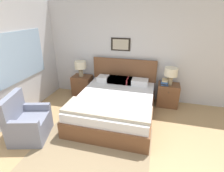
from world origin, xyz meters
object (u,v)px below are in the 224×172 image
at_px(bed, 115,104).
at_px(table_lamp_by_door, 171,73).
at_px(armchair, 28,123).
at_px(nightstand_near_window, 82,86).
at_px(nightstand_by_door, 168,95).
at_px(table_lamp_near_window, 80,66).

bearing_deg(bed, table_lamp_by_door, 33.98).
height_order(armchair, nightstand_near_window, armchair).
xyz_separation_m(bed, nightstand_by_door, (1.21, 0.84, -0.01)).
bearing_deg(bed, nightstand_near_window, 145.22).
height_order(armchair, table_lamp_near_window, table_lamp_near_window).
distance_m(nightstand_near_window, table_lamp_near_window, 0.61).
bearing_deg(armchair, nightstand_near_window, 156.62).
height_order(armchair, nightstand_by_door, armchair).
height_order(table_lamp_near_window, table_lamp_by_door, same).
relative_size(bed, table_lamp_by_door, 4.81).
xyz_separation_m(bed, table_lamp_near_window, (-1.21, 0.82, 0.61)).
distance_m(armchair, nightstand_near_window, 2.05).
distance_m(nightstand_near_window, nightstand_by_door, 2.42).
distance_m(nightstand_near_window, table_lamp_by_door, 2.50).
height_order(bed, table_lamp_by_door, bed).
distance_m(bed, armchair, 1.90).
height_order(bed, table_lamp_near_window, bed).
relative_size(nightstand_near_window, table_lamp_near_window, 1.35).
bearing_deg(bed, table_lamp_near_window, 146.00).
bearing_deg(nightstand_by_door, table_lamp_by_door, -81.91).
bearing_deg(armchair, nightstand_by_door, 111.16).
relative_size(armchair, table_lamp_by_door, 2.06).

